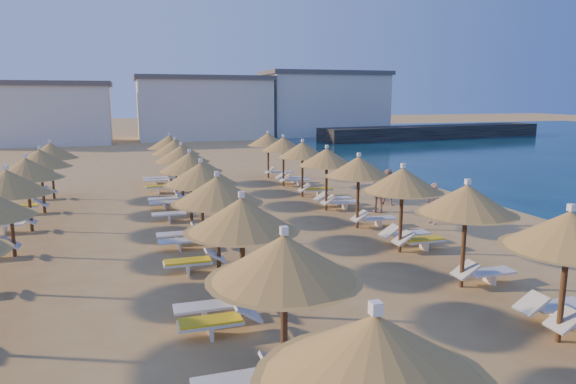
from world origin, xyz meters
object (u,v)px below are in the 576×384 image
object	(u,v)px
beachgoer_a	(433,203)
beachgoer_c	(378,193)
parasol_row_east	(379,174)
parasol_row_west	(208,183)
beachgoer_b	(389,187)
jetty	(434,132)

from	to	relation	value
beachgoer_a	beachgoer_c	bearing A→B (deg)	-167.14
parasol_row_east	parasol_row_west	size ratio (longest dim) A/B	1.00
parasol_row_west	beachgoer_a	distance (m)	9.26
parasol_row_east	parasol_row_west	bearing A→B (deg)	180.00
beachgoer_b	beachgoer_c	distance (m)	1.63
jetty	parasol_row_west	distance (m)	50.39
jetty	parasol_row_west	world-z (taller)	parasol_row_west
parasol_row_west	beachgoer_a	xyz separation A→B (m)	(9.04, 1.32, -1.50)
parasol_row_west	beachgoer_c	bearing A→B (deg)	25.93
jetty	parasol_row_east	size ratio (longest dim) A/B	0.94
beachgoer_a	parasol_row_east	bearing A→B (deg)	-77.74
parasol_row_east	jetty	bearing A→B (deg)	54.51
jetty	beachgoer_a	bearing A→B (deg)	-130.49
parasol_row_east	parasol_row_west	distance (m)	5.90
parasol_row_east	beachgoer_a	size ratio (longest dim) A/B	19.23
beachgoer_c	jetty	bearing A→B (deg)	96.16
parasol_row_west	beachgoer_b	xyz separation A→B (m)	(9.07, 5.03, -1.49)
beachgoer_a	beachgoer_b	distance (m)	3.71
jetty	parasol_row_east	xyz separation A→B (m)	(-27.12, -38.03, 1.58)
parasol_row_west	beachgoer_b	size ratio (longest dim) A/B	18.91
jetty	beachgoer_c	distance (m)	42.39
jetty	parasol_row_east	bearing A→B (deg)	-132.82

